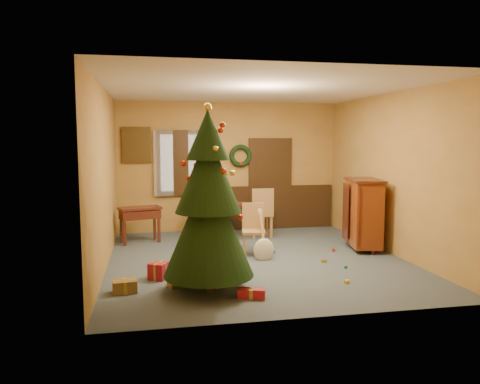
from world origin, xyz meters
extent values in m
plane|color=#323D49|center=(0.00, 0.00, 0.00)|extent=(5.50, 5.50, 0.00)
plane|color=silver|center=(0.00, 0.00, 2.90)|extent=(5.50, 5.50, 0.00)
plane|color=olive|center=(0.00, 2.75, 1.45)|extent=(5.00, 0.00, 5.00)
plane|color=olive|center=(0.00, -2.75, 1.45)|extent=(5.00, 0.00, 5.00)
plane|color=olive|center=(-2.50, 0.00, 1.45)|extent=(0.00, 5.50, 5.50)
plane|color=olive|center=(2.50, 0.00, 1.45)|extent=(0.00, 5.50, 5.50)
cube|color=black|center=(1.05, 2.71, 0.50)|extent=(2.80, 0.06, 1.00)
cube|color=black|center=(0.95, 2.70, 1.05)|extent=(1.00, 0.08, 2.10)
cube|color=white|center=(0.95, 2.73, 1.00)|extent=(0.80, 0.03, 1.90)
cube|color=black|center=(-1.10, 2.70, 1.55)|extent=(1.05, 0.08, 1.45)
cube|color=white|center=(-1.10, 2.73, 1.55)|extent=(0.88, 0.03, 1.25)
cube|color=white|center=(-1.48, 2.65, 1.55)|extent=(0.42, 0.02, 1.45)
cube|color=white|center=(-0.72, 2.65, 1.55)|extent=(0.42, 0.02, 1.45)
torus|color=black|center=(0.25, 2.67, 1.70)|extent=(0.51, 0.11, 0.51)
cube|color=#4C3819|center=(-2.05, 2.71, 1.95)|extent=(0.62, 0.05, 0.78)
cube|color=gray|center=(-2.05, 2.74, 1.95)|extent=(0.48, 0.02, 0.62)
cylinder|color=#32180B|center=(-0.34, 1.90, 0.71)|extent=(1.08, 1.08, 0.06)
cylinder|color=#32180B|center=(-0.34, 1.90, 0.66)|extent=(0.96, 0.96, 0.04)
cylinder|color=#32180B|center=(-0.34, 1.90, 0.37)|extent=(0.17, 0.17, 0.60)
cylinder|color=#32180B|center=(-0.34, 1.90, 0.05)|extent=(0.58, 0.58, 0.10)
cylinder|color=slate|center=(-0.34, 1.90, 0.86)|extent=(0.31, 0.31, 0.23)
imported|color=#1E4C23|center=(-0.34, 1.90, 1.17)|extent=(0.35, 0.31, 0.39)
cube|color=olive|center=(0.01, 0.26, 0.43)|extent=(0.47, 0.47, 0.05)
cube|color=olive|center=(0.05, 0.44, 0.69)|extent=(0.40, 0.11, 0.48)
cube|color=olive|center=(0.20, 0.39, 0.21)|extent=(0.05, 0.05, 0.41)
cube|color=olive|center=(-0.12, 0.45, 0.21)|extent=(0.05, 0.05, 0.41)
cube|color=olive|center=(0.14, 0.07, 0.21)|extent=(0.05, 0.05, 0.41)
cube|color=olive|center=(-0.18, 0.13, 0.21)|extent=(0.05, 0.05, 0.41)
cube|color=olive|center=(0.51, 1.81, 0.49)|extent=(0.46, 0.46, 0.05)
cube|color=olive|center=(0.51, 1.60, 0.78)|extent=(0.46, 0.05, 0.54)
cube|color=olive|center=(0.33, 1.62, 0.23)|extent=(0.05, 0.05, 0.47)
cube|color=olive|center=(0.70, 1.62, 0.23)|extent=(0.05, 0.05, 0.47)
cube|color=olive|center=(0.33, 2.00, 0.23)|extent=(0.05, 0.05, 0.47)
cube|color=olive|center=(0.70, 1.99, 0.23)|extent=(0.05, 0.05, 0.47)
cylinder|color=#32180B|center=(-0.49, 2.20, 0.41)|extent=(0.10, 0.10, 0.81)
cylinder|color=#32180B|center=(-0.49, 2.20, 0.82)|extent=(0.32, 0.32, 0.03)
imported|color=#19471E|center=(-0.49, 2.20, 1.07)|extent=(0.30, 0.27, 0.46)
cylinder|color=#382111|center=(-1.02, -1.56, 0.13)|extent=(0.16, 0.16, 0.27)
cone|color=black|center=(-1.02, -1.56, 0.95)|extent=(1.23, 1.23, 1.45)
cone|color=black|center=(-1.02, -1.56, 1.62)|extent=(0.90, 0.90, 1.06)
cone|color=black|center=(-1.02, -1.56, 2.13)|extent=(0.58, 0.58, 0.67)
sphere|color=gold|center=(-1.02, -1.56, 2.48)|extent=(0.11, 0.11, 0.11)
cube|color=#32180B|center=(-1.99, 1.73, 0.70)|extent=(0.90, 0.62, 0.05)
cube|color=#32180B|center=(-1.99, 1.73, 0.57)|extent=(0.84, 0.57, 0.17)
cube|color=#32180B|center=(-2.34, 1.73, 0.34)|extent=(0.13, 0.29, 0.67)
cube|color=#32180B|center=(-1.65, 1.73, 0.34)|extent=(0.13, 0.29, 0.67)
cube|color=#541D09|center=(2.15, 0.34, 0.69)|extent=(0.67, 1.06, 1.22)
cube|color=#32180B|center=(2.15, 0.34, 1.31)|extent=(0.74, 1.13, 0.05)
cylinder|color=#32180B|center=(2.15, -0.07, 0.04)|extent=(0.07, 0.07, 0.09)
cylinder|color=#32180B|center=(2.15, 0.76, 0.04)|extent=(0.07, 0.07, 0.09)
cube|color=brown|center=(-2.15, -1.40, 0.08)|extent=(0.34, 0.27, 0.17)
cube|color=#A98E2D|center=(-2.15, -1.40, 0.08)|extent=(0.33, 0.07, 0.17)
cube|color=#A98E2D|center=(-2.15, -1.40, 0.08)|extent=(0.07, 0.24, 0.17)
cube|color=maroon|center=(-1.69, -0.86, 0.12)|extent=(0.33, 0.33, 0.24)
cube|color=#A98E2D|center=(-1.69, -0.86, 0.12)|extent=(0.23, 0.15, 0.25)
cube|color=#A98E2D|center=(-1.69, -0.86, 0.12)|extent=(0.15, 0.23, 0.25)
cube|color=brown|center=(-1.42, -1.27, 0.07)|extent=(0.32, 0.28, 0.15)
cube|color=#A98E2D|center=(-1.42, -1.27, 0.07)|extent=(0.26, 0.13, 0.15)
cube|color=#A98E2D|center=(-1.42, -1.27, 0.07)|extent=(0.11, 0.19, 0.15)
cube|color=maroon|center=(-0.52, -1.96, 0.06)|extent=(0.38, 0.25, 0.13)
cube|color=#A98E2D|center=(-0.52, -1.96, 0.06)|extent=(0.35, 0.13, 0.13)
cube|color=#A98E2D|center=(-0.52, -1.96, 0.06)|extent=(0.09, 0.16, 0.13)
cube|color=#2A60B7|center=(0.38, 0.32, 0.03)|extent=(0.09, 0.07, 0.05)
sphere|color=#217C3A|center=(1.28, -0.87, 0.03)|extent=(0.06, 0.06, 0.06)
cube|color=gold|center=(0.97, -1.61, 0.03)|extent=(0.09, 0.09, 0.05)
sphere|color=#B0250B|center=(1.53, 0.27, 0.03)|extent=(0.06, 0.06, 0.06)
cube|color=gold|center=(1.07, -0.46, 0.03)|extent=(0.09, 0.06, 0.05)
camera|label=1|loc=(-1.80, -7.73, 2.05)|focal=35.00mm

